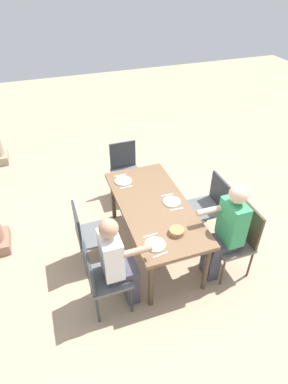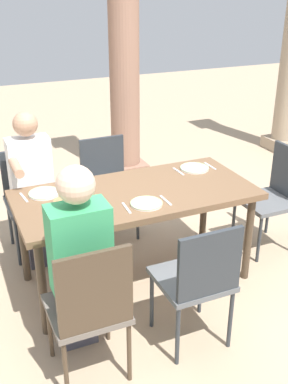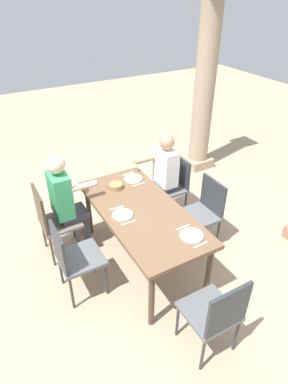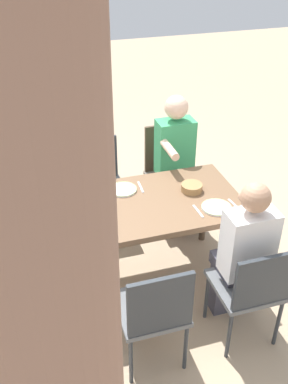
{
  "view_description": "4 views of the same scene",
  "coord_description": "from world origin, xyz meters",
  "px_view_note": "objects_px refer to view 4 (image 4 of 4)",
  "views": [
    {
      "loc": [
        -2.85,
        1.13,
        3.28
      ],
      "look_at": [
        0.13,
        0.09,
        0.9
      ],
      "focal_mm": 29.99,
      "sensor_mm": 36.0,
      "label": 1
    },
    {
      "loc": [
        -1.21,
        -2.9,
        2.21
      ],
      "look_at": [
        0.04,
        -0.05,
        0.78
      ],
      "focal_mm": 43.75,
      "sensor_mm": 36.0,
      "label": 2
    },
    {
      "loc": [
        2.56,
        -1.4,
        2.9
      ],
      "look_at": [
        -0.11,
        0.1,
        0.9
      ],
      "focal_mm": 30.78,
      "sensor_mm": 36.0,
      "label": 3
    },
    {
      "loc": [
        0.71,
        2.75,
        2.7
      ],
      "look_at": [
        -0.11,
        0.05,
        0.9
      ],
      "focal_mm": 41.97,
      "sensor_mm": 36.0,
      "label": 4
    }
  ],
  "objects_px": {
    "chair_mid_north": "(154,310)",
    "plate_0": "(216,207)",
    "chair_mid_south": "(99,180)",
    "bread_basket": "(192,188)",
    "plate_2": "(50,237)",
    "diner_man_white": "(242,252)",
    "dining_table": "(129,213)",
    "diner_woman_green": "(176,162)",
    "chair_west_north": "(252,287)",
    "chair_west_south": "(169,168)",
    "plate_1": "(123,189)"
  },
  "relations": [
    {
      "from": "chair_west_south",
      "to": "chair_mid_north",
      "type": "xyz_separation_m",
      "value": [
        0.7,
        1.68,
        -0.02
      ]
    },
    {
      "from": "chair_mid_south",
      "to": "plate_1",
      "type": "xyz_separation_m",
      "value": [
        -0.08,
        0.61,
        0.25
      ]
    },
    {
      "from": "plate_1",
      "to": "diner_woman_green",
      "type": "bearing_deg",
      "value": -145.96
    },
    {
      "from": "chair_west_north",
      "to": "chair_west_south",
      "type": "xyz_separation_m",
      "value": [
        -0.0,
        -1.68,
        0.02
      ]
    },
    {
      "from": "plate_1",
      "to": "plate_2",
      "type": "height_order",
      "value": "same"
    },
    {
      "from": "chair_west_south",
      "to": "plate_0",
      "type": "height_order",
      "value": "chair_west_south"
    },
    {
      "from": "diner_man_white",
      "to": "dining_table",
      "type": "bearing_deg",
      "value": -45.58
    },
    {
      "from": "chair_west_south",
      "to": "bread_basket",
      "type": "relative_size",
      "value": 5.57
    },
    {
      "from": "diner_woman_green",
      "to": "plate_0",
      "type": "xyz_separation_m",
      "value": [
        0.0,
        0.87,
        0.06
      ]
    },
    {
      "from": "bread_basket",
      "to": "diner_man_white",
      "type": "bearing_deg",
      "value": 97.72
    },
    {
      "from": "chair_west_south",
      "to": "plate_2",
      "type": "bearing_deg",
      "value": 40.37
    },
    {
      "from": "plate_1",
      "to": "plate_2",
      "type": "distance_m",
      "value": 0.78
    },
    {
      "from": "diner_man_white",
      "to": "plate_0",
      "type": "xyz_separation_m",
      "value": [
        0.01,
        -0.42,
        0.1
      ]
    },
    {
      "from": "dining_table",
      "to": "chair_mid_north",
      "type": "relative_size",
      "value": 1.99
    },
    {
      "from": "chair_mid_north",
      "to": "plate_2",
      "type": "relative_size",
      "value": 3.74
    },
    {
      "from": "chair_west_north",
      "to": "bread_basket",
      "type": "xyz_separation_m",
      "value": [
        0.09,
        -0.89,
        0.28
      ]
    },
    {
      "from": "chair_west_south",
      "to": "diner_man_white",
      "type": "distance_m",
      "value": 1.5
    },
    {
      "from": "diner_man_white",
      "to": "bread_basket",
      "type": "xyz_separation_m",
      "value": [
        0.1,
        -0.71,
        0.12
      ]
    },
    {
      "from": "diner_man_white",
      "to": "plate_2",
      "type": "xyz_separation_m",
      "value": [
        1.26,
        -0.43,
        0.1
      ]
    },
    {
      "from": "diner_woman_green",
      "to": "chair_mid_north",
      "type": "bearing_deg",
      "value": 64.84
    },
    {
      "from": "diner_woman_green",
      "to": "chair_west_north",
      "type": "bearing_deg",
      "value": 90.11
    },
    {
      "from": "chair_mid_north",
      "to": "chair_west_north",
      "type": "bearing_deg",
      "value": -179.79
    },
    {
      "from": "chair_mid_south",
      "to": "bread_basket",
      "type": "bearing_deg",
      "value": 127.8
    },
    {
      "from": "bread_basket",
      "to": "diner_woman_green",
      "type": "bearing_deg",
      "value": -98.75
    },
    {
      "from": "chair_mid_south",
      "to": "plate_2",
      "type": "xyz_separation_m",
      "value": [
        0.56,
        1.06,
        0.25
      ]
    },
    {
      "from": "chair_mid_south",
      "to": "bread_basket",
      "type": "relative_size",
      "value": 5.32
    },
    {
      "from": "diner_woman_green",
      "to": "plate_2",
      "type": "distance_m",
      "value": 1.52
    },
    {
      "from": "bread_basket",
      "to": "chair_mid_south",
      "type": "bearing_deg",
      "value": -52.2
    },
    {
      "from": "chair_west_north",
      "to": "chair_mid_north",
      "type": "relative_size",
      "value": 0.98
    },
    {
      "from": "diner_woman_green",
      "to": "plate_0",
      "type": "relative_size",
      "value": 5.76
    },
    {
      "from": "chair_mid_south",
      "to": "diner_woman_green",
      "type": "xyz_separation_m",
      "value": [
        -0.7,
        0.2,
        0.19
      ]
    },
    {
      "from": "chair_mid_south",
      "to": "diner_man_white",
      "type": "bearing_deg",
      "value": 115.24
    },
    {
      "from": "bread_basket",
      "to": "chair_mid_north",
      "type": "bearing_deg",
      "value": 55.94
    },
    {
      "from": "plate_0",
      "to": "plate_2",
      "type": "xyz_separation_m",
      "value": [
        1.25,
        -0.01,
        -0.0
      ]
    },
    {
      "from": "chair_mid_south",
      "to": "chair_west_north",
      "type": "bearing_deg",
      "value": 112.65
    },
    {
      "from": "diner_woman_green",
      "to": "plate_1",
      "type": "distance_m",
      "value": 0.75
    },
    {
      "from": "dining_table",
      "to": "chair_west_north",
      "type": "bearing_deg",
      "value": 127.17
    },
    {
      "from": "chair_mid_south",
      "to": "diner_woman_green",
      "type": "distance_m",
      "value": 0.75
    },
    {
      "from": "plate_0",
      "to": "plate_2",
      "type": "distance_m",
      "value": 1.25
    },
    {
      "from": "chair_mid_north",
      "to": "plate_2",
      "type": "bearing_deg",
      "value": -47.89
    },
    {
      "from": "chair_mid_north",
      "to": "plate_0",
      "type": "relative_size",
      "value": 3.88
    },
    {
      "from": "diner_woman_green",
      "to": "plate_1",
      "type": "relative_size",
      "value": 5.82
    },
    {
      "from": "dining_table",
      "to": "bread_basket",
      "type": "relative_size",
      "value": 10.43
    },
    {
      "from": "chair_mid_north",
      "to": "bread_basket",
      "type": "relative_size",
      "value": 5.25
    },
    {
      "from": "chair_mid_south",
      "to": "plate_0",
      "type": "bearing_deg",
      "value": 122.98
    },
    {
      "from": "chair_west_south",
      "to": "chair_mid_north",
      "type": "bearing_deg",
      "value": 67.46
    },
    {
      "from": "chair_west_north",
      "to": "chair_west_south",
      "type": "height_order",
      "value": "chair_west_south"
    },
    {
      "from": "dining_table",
      "to": "plate_0",
      "type": "distance_m",
      "value": 0.67
    },
    {
      "from": "chair_west_south",
      "to": "chair_mid_north",
      "type": "distance_m",
      "value": 1.82
    },
    {
      "from": "chair_west_north",
      "to": "diner_man_white",
      "type": "distance_m",
      "value": 0.25
    }
  ]
}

